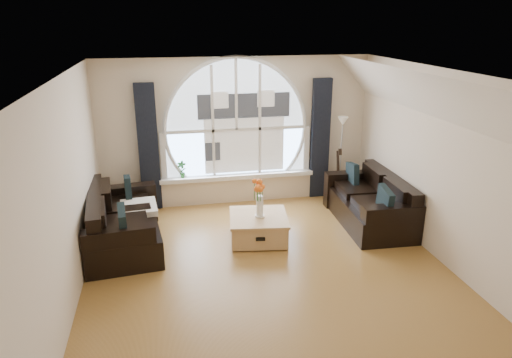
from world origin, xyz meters
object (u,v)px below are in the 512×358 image
at_px(floor_lamp, 341,158).
at_px(guitar, 336,174).
at_px(sofa_right, 369,201).
at_px(potted_plant, 182,169).
at_px(coffee_chest, 258,227).
at_px(sofa_left, 124,221).
at_px(vase_flowers, 260,193).

relative_size(floor_lamp, guitar, 1.51).
relative_size(sofa_right, potted_plant, 5.95).
xyz_separation_m(coffee_chest, potted_plant, (-1.09, 1.67, 0.49)).
bearing_deg(guitar, sofa_left, -163.15).
distance_m(sofa_left, coffee_chest, 2.08).
bearing_deg(vase_flowers, potted_plant, 123.31).
relative_size(coffee_chest, floor_lamp, 0.56).
xyz_separation_m(floor_lamp, guitar, (-0.12, -0.14, -0.27)).
bearing_deg(vase_flowers, sofa_left, 173.16).
distance_m(sofa_left, guitar, 4.02).
bearing_deg(coffee_chest, sofa_right, 14.69).
height_order(vase_flowers, guitar, vase_flowers).
height_order(floor_lamp, potted_plant, floor_lamp).
xyz_separation_m(coffee_chest, guitar, (1.80, 1.35, 0.31)).
relative_size(sofa_left, guitar, 1.84).
xyz_separation_m(coffee_chest, floor_lamp, (1.92, 1.48, 0.58)).
distance_m(vase_flowers, guitar, 2.26).
height_order(coffee_chest, floor_lamp, floor_lamp).
bearing_deg(coffee_chest, potted_plant, 131.07).
bearing_deg(sofa_left, guitar, 10.30).
distance_m(sofa_right, vase_flowers, 2.01).
xyz_separation_m(sofa_left, guitar, (3.86, 1.12, 0.13)).
xyz_separation_m(coffee_chest, vase_flowers, (0.02, -0.02, 0.57)).
bearing_deg(potted_plant, floor_lamp, -3.47).
relative_size(floor_lamp, potted_plant, 5.03).
bearing_deg(vase_flowers, sofa_right, 7.47).
relative_size(sofa_left, vase_flowers, 2.79).
xyz_separation_m(sofa_right, vase_flowers, (-1.95, -0.26, 0.39)).
bearing_deg(floor_lamp, guitar, -131.16).
bearing_deg(sofa_left, vase_flowers, -12.67).
distance_m(coffee_chest, guitar, 2.27).
distance_m(coffee_chest, vase_flowers, 0.57).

